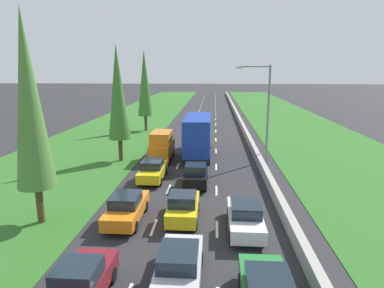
# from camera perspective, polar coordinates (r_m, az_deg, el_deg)

# --- Properties ---
(ground_plane) EXTENTS (300.00, 300.00, 0.00)m
(ground_plane) POSITION_cam_1_polar(r_m,az_deg,el_deg) (62.41, 2.47, 4.74)
(ground_plane) COLOR #28282B
(ground_plane) RESTS_ON ground
(grass_verge_left) EXTENTS (14.00, 140.00, 0.04)m
(grass_verge_left) POSITION_cam_1_polar(r_m,az_deg,el_deg) (63.98, -8.97, 4.81)
(grass_verge_left) COLOR #2D6623
(grass_verge_left) RESTS_ON ground
(grass_verge_right) EXTENTS (14.00, 140.00, 0.04)m
(grass_verge_right) POSITION_cam_1_polar(r_m,az_deg,el_deg) (63.69, 15.52, 4.47)
(grass_verge_right) COLOR #2D6623
(grass_verge_right) RESTS_ON ground
(median_barrier) EXTENTS (0.44, 120.00, 0.85)m
(median_barrier) POSITION_cam_1_polar(r_m,az_deg,el_deg) (62.47, 7.72, 5.04)
(median_barrier) COLOR #9E9B93
(median_barrier) RESTS_ON ground
(lane_markings) EXTENTS (3.64, 116.00, 0.01)m
(lane_markings) POSITION_cam_1_polar(r_m,az_deg,el_deg) (62.41, 2.47, 4.74)
(lane_markings) COLOR white
(lane_markings) RESTS_ON ground
(silver_sedan_centre_lane) EXTENTS (1.82, 4.50, 1.64)m
(silver_sedan_centre_lane) POSITION_cam_1_polar(r_m,az_deg,el_deg) (14.22, -2.26, -20.36)
(silver_sedan_centre_lane) COLOR silver
(silver_sedan_centre_lane) RESTS_ON ground
(yellow_hatchback_centre_lane) EXTENTS (1.74, 3.90, 1.72)m
(yellow_hatchback_centre_lane) POSITION_cam_1_polar(r_m,az_deg,el_deg) (19.45, -1.53, -10.74)
(yellow_hatchback_centre_lane) COLOR yellow
(yellow_hatchback_centre_lane) RESTS_ON ground
(maroon_hatchback_left_lane) EXTENTS (1.74, 3.90, 1.72)m
(maroon_hatchback_left_lane) POSITION_cam_1_polar(r_m,az_deg,el_deg) (13.95, -18.53, -21.67)
(maroon_hatchback_left_lane) COLOR maroon
(maroon_hatchback_left_lane) RESTS_ON ground
(orange_sedan_left_lane) EXTENTS (1.82, 4.50, 1.64)m
(orange_sedan_left_lane) POSITION_cam_1_polar(r_m,az_deg,el_deg) (19.77, -11.20, -10.66)
(orange_sedan_left_lane) COLOR orange
(orange_sedan_left_lane) RESTS_ON ground
(white_sedan_right_lane) EXTENTS (1.82, 4.50, 1.64)m
(white_sedan_right_lane) POSITION_cam_1_polar(r_m,az_deg,el_deg) (18.51, 9.11, -12.25)
(white_sedan_right_lane) COLOR white
(white_sedan_right_lane) RESTS_ON ground
(black_hatchback_centre_lane) EXTENTS (1.74, 3.90, 1.72)m
(black_hatchback_centre_lane) POSITION_cam_1_polar(r_m,az_deg,el_deg) (25.00, 0.64, -5.35)
(black_hatchback_centre_lane) COLOR black
(black_hatchback_centre_lane) RESTS_ON ground
(blue_box_truck_centre_lane) EXTENTS (2.46, 9.40, 4.18)m
(blue_box_truck_centre_lane) POSITION_cam_1_polar(r_m,az_deg,el_deg) (33.02, 1.09, 1.50)
(blue_box_truck_centre_lane) COLOR black
(blue_box_truck_centre_lane) RESTS_ON ground
(yellow_sedan_left_lane) EXTENTS (1.82, 4.50, 1.64)m
(yellow_sedan_left_lane) POSITION_cam_1_polar(r_m,az_deg,el_deg) (26.50, -6.76, -4.44)
(yellow_sedan_left_lane) COLOR yellow
(yellow_sedan_left_lane) RESTS_ON ground
(orange_van_left_lane) EXTENTS (1.96, 4.90, 2.82)m
(orange_van_left_lane) POSITION_cam_1_polar(r_m,az_deg,el_deg) (32.11, -5.20, -0.30)
(orange_van_left_lane) COLOR orange
(orange_van_left_lane) RESTS_ON ground
(yellow_hatchback_centre_lane_fifth) EXTENTS (1.74, 3.90, 1.72)m
(yellow_hatchback_centre_lane_fifth) POSITION_cam_1_polar(r_m,az_deg,el_deg) (41.42, 1.52, 1.89)
(yellow_hatchback_centre_lane_fifth) COLOR yellow
(yellow_hatchback_centre_lane_fifth) RESTS_ON ground
(poplar_tree_nearest) EXTENTS (2.09, 2.09, 11.77)m
(poplar_tree_nearest) POSITION_cam_1_polar(r_m,az_deg,el_deg) (19.64, -26.22, 6.62)
(poplar_tree_nearest) COLOR #4C3823
(poplar_tree_nearest) RESTS_ON ground
(poplar_tree_second) EXTENTS (2.07, 2.07, 10.88)m
(poplar_tree_second) POSITION_cam_1_polar(r_m,az_deg,el_deg) (31.59, -12.63, 8.58)
(poplar_tree_second) COLOR #4C3823
(poplar_tree_second) RESTS_ON ground
(poplar_tree_third) EXTENTS (2.08, 2.08, 11.31)m
(poplar_tree_third) POSITION_cam_1_polar(r_m,az_deg,el_deg) (47.39, -8.14, 10.27)
(poplar_tree_third) COLOR #4C3823
(poplar_tree_third) RESTS_ON ground
(street_light_mast) EXTENTS (3.20, 0.28, 9.00)m
(street_light_mast) POSITION_cam_1_polar(r_m,az_deg,el_deg) (31.58, 12.37, 6.30)
(street_light_mast) COLOR gray
(street_light_mast) RESTS_ON ground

